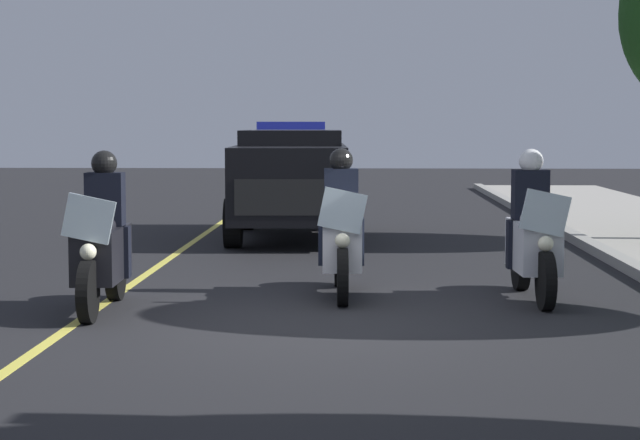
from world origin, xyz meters
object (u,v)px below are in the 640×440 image
(police_suv, at_px, (291,178))
(police_motorcycle_lead_right, at_px, (341,236))
(police_motorcycle_lead_left, at_px, (102,246))
(police_motorcycle_trailing, at_px, (533,239))

(police_suv, bearing_deg, police_motorcycle_lead_right, 8.74)
(police_motorcycle_lead_right, xyz_separation_m, police_suv, (-6.57, -1.01, 0.37))
(police_motorcycle_lead_left, height_order, police_suv, police_suv)
(police_motorcycle_lead_left, distance_m, police_suv, 7.91)
(police_motorcycle_lead_right, height_order, police_motorcycle_trailing, same)
(police_motorcycle_lead_right, height_order, police_suv, police_suv)
(police_motorcycle_lead_left, xyz_separation_m, police_suv, (-7.75, 1.53, 0.37))
(police_motorcycle_trailing, height_order, police_suv, police_suv)
(police_motorcycle_lead_right, bearing_deg, police_motorcycle_lead_left, -65.06)
(police_motorcycle_lead_left, relative_size, police_suv, 0.43)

